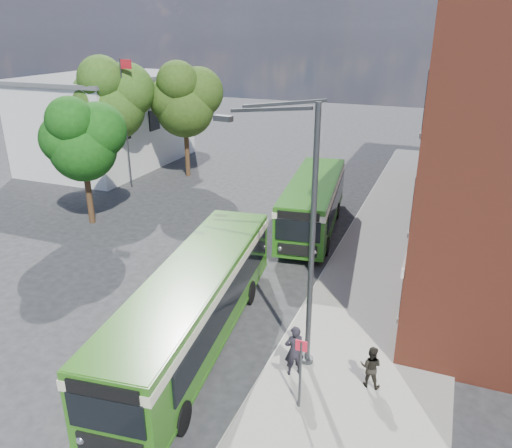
% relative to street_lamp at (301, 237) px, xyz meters
% --- Properties ---
extents(ground, '(120.00, 120.00, 0.00)m').
position_rel_street_lamp_xyz_m(ground, '(-4.84, 2.00, -4.79)').
color(ground, '#252527').
rests_on(ground, ground).
extents(pavement, '(6.00, 48.00, 0.15)m').
position_rel_street_lamp_xyz_m(pavement, '(2.16, 10.00, -4.72)').
color(pavement, gray).
rests_on(pavement, ground).
extents(kerb_line, '(0.12, 48.00, 0.01)m').
position_rel_street_lamp_xyz_m(kerb_line, '(-0.89, 10.00, -4.79)').
color(kerb_line, beige).
rests_on(kerb_line, ground).
extents(white_building, '(9.40, 13.40, 7.30)m').
position_rel_street_lamp_xyz_m(white_building, '(-22.84, 20.00, -1.13)').
color(white_building, silver).
rests_on(white_building, ground).
extents(flagpole, '(0.95, 0.10, 9.00)m').
position_rel_street_lamp_xyz_m(flagpole, '(-17.29, 15.00, 0.15)').
color(flagpole, '#343739').
rests_on(flagpole, ground).
extents(street_lamp, '(2.96, 2.38, 9.00)m').
position_rel_street_lamp_xyz_m(street_lamp, '(0.00, 0.00, 0.00)').
color(street_lamp, '#343739').
rests_on(street_lamp, ground).
extents(bus_stop_sign, '(0.35, 0.08, 2.52)m').
position_rel_street_lamp_xyz_m(bus_stop_sign, '(0.76, -2.20, -3.28)').
color(bus_stop_sign, '#343739').
rests_on(bus_stop_sign, ground).
extents(bus_front, '(4.08, 12.45, 3.02)m').
position_rel_street_lamp_xyz_m(bus_front, '(-3.84, -0.26, -2.96)').
color(bus_front, '#2A6316').
rests_on(bus_front, ground).
extents(bus_rear, '(3.85, 10.39, 3.02)m').
position_rel_street_lamp_xyz_m(bus_rear, '(-2.87, 12.00, -2.96)').
color(bus_rear, '#225814').
rests_on(bus_rear, ground).
extents(pedestrian_a, '(0.80, 0.74, 1.83)m').
position_rel_street_lamp_xyz_m(pedestrian_a, '(0.13, -0.79, -3.72)').
color(pedestrian_a, black).
rests_on(pedestrian_a, pavement).
extents(pedestrian_b, '(0.72, 0.57, 1.45)m').
position_rel_street_lamp_xyz_m(pedestrian_b, '(2.59, -0.44, -3.91)').
color(pedestrian_b, black).
rests_on(pedestrian_b, pavement).
extents(tree_left, '(4.45, 4.23, 7.52)m').
position_rel_street_lamp_xyz_m(tree_left, '(-15.36, 8.17, 0.31)').
color(tree_left, '#382514').
rests_on(tree_left, ground).
extents(tree_mid, '(5.44, 5.17, 9.19)m').
position_rel_street_lamp_xyz_m(tree_mid, '(-18.86, 15.69, 1.44)').
color(tree_mid, '#382514').
rests_on(tree_mid, ground).
extents(tree_right, '(5.17, 4.91, 8.73)m').
position_rel_street_lamp_xyz_m(tree_right, '(-14.94, 19.17, 1.13)').
color(tree_right, '#382514').
rests_on(tree_right, ground).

